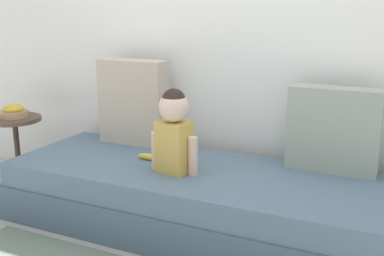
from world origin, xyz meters
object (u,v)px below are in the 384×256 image
Objects in this scene: fruit_bowl at (14,112)px; side_table at (16,133)px; couch at (203,201)px; throw_pillow_right at (333,130)px; banana at (150,157)px; toddler at (174,129)px; throw_pillow_left at (134,102)px.

side_table is at bearing 180.00° from fruit_bowl.
couch is 1.62m from fruit_bowl.
throw_pillow_right is 3.02× the size of banana.
toddler is 2.30× the size of fruit_bowl.
banana is at bearing 174.84° from couch.
toddler is 1.47m from side_table.
fruit_bowl is (-1.43, 0.19, -0.08)m from toddler.
banana is (0.29, -0.29, -0.27)m from throw_pillow_left.
toddler is (-0.82, -0.42, 0.01)m from throw_pillow_right.
throw_pillow_right reaches higher than fruit_bowl.
toddler is at bearing -27.50° from banana.
couch is 0.48m from toddler.
banana is 0.33× the size of side_table.
side_table is 2.45× the size of fruit_bowl.
banana is 1.21m from fruit_bowl.
couch is at bearing -3.65° from side_table.
couch is 5.00× the size of toddler.
couch is 0.44m from banana.
fruit_bowl is (0.00, 0.00, 0.16)m from side_table.
throw_pillow_left is at bearing 154.17° from couch.
banana reaches higher than couch.
throw_pillow_right is 2.41× the size of fruit_bowl.
fruit_bowl is (-1.58, 0.10, 0.38)m from couch.
fruit_bowl is at bearing 0.00° from side_table.
throw_pillow_right reaches higher than banana.
throw_pillow_right is 2.26m from fruit_bowl.
side_table is at bearing 176.84° from banana.
fruit_bowl is at bearing -165.90° from throw_pillow_left.
throw_pillow_right is at bearing 0.00° from throw_pillow_left.
throw_pillow_left reaches higher than fruit_bowl.
couch is 14.44× the size of banana.
banana is 0.80× the size of fruit_bowl.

